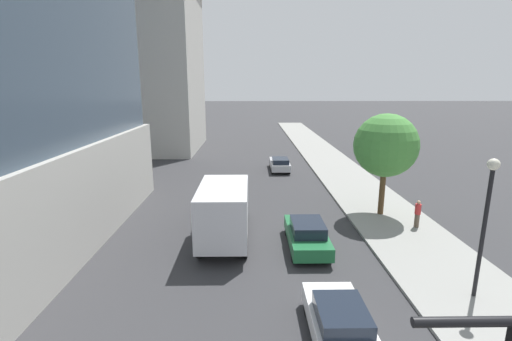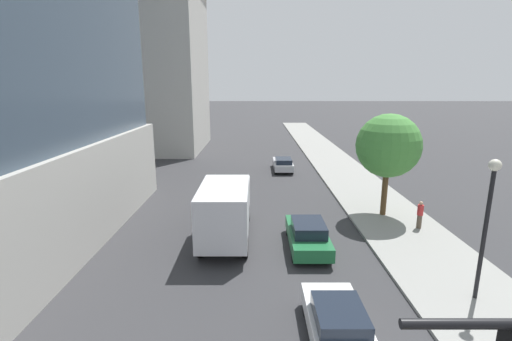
# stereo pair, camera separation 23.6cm
# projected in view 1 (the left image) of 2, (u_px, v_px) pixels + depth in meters

# --- Properties ---
(sidewalk) EXTENTS (5.13, 120.00, 0.15)m
(sidewalk) POSITION_uv_depth(u_px,v_px,m) (389.00, 218.00, 23.11)
(sidewalk) COLOR gray
(sidewalk) RESTS_ON ground
(construction_building) EXTENTS (15.88, 24.90, 31.77)m
(construction_building) POSITION_uv_depth(u_px,v_px,m) (137.00, 47.00, 46.13)
(construction_building) COLOR #B2AFA8
(construction_building) RESTS_ON ground
(street_lamp) EXTENTS (0.44, 0.44, 5.58)m
(street_lamp) POSITION_uv_depth(u_px,v_px,m) (487.00, 208.00, 13.63)
(street_lamp) COLOR black
(street_lamp) RESTS_ON sidewalk
(street_tree) EXTENTS (3.98, 3.98, 6.51)m
(street_tree) POSITION_uv_depth(u_px,v_px,m) (386.00, 146.00, 22.70)
(street_tree) COLOR brown
(street_tree) RESTS_ON sidewalk
(car_green) EXTENTS (1.92, 4.72, 1.53)m
(car_green) POSITION_uv_depth(u_px,v_px,m) (307.00, 234.00, 18.87)
(car_green) COLOR #1E6638
(car_green) RESTS_ON ground
(car_white) EXTENTS (1.89, 4.77, 1.39)m
(car_white) POSITION_uv_depth(u_px,v_px,m) (341.00, 327.00, 11.75)
(car_white) COLOR silver
(car_white) RESTS_ON ground
(car_silver) EXTENTS (1.82, 4.56, 1.38)m
(car_silver) POSITION_uv_depth(u_px,v_px,m) (280.00, 164.00, 36.17)
(car_silver) COLOR #B7B7BC
(car_silver) RESTS_ON ground
(box_truck) EXTENTS (2.50, 7.25, 3.27)m
(box_truck) POSITION_uv_depth(u_px,v_px,m) (225.00, 208.00, 19.73)
(box_truck) COLOR silver
(box_truck) RESTS_ON ground
(pedestrian_red_shirt) EXTENTS (0.34, 0.34, 1.64)m
(pedestrian_red_shirt) POSITION_uv_depth(u_px,v_px,m) (418.00, 214.00, 21.29)
(pedestrian_red_shirt) COLOR brown
(pedestrian_red_shirt) RESTS_ON sidewalk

